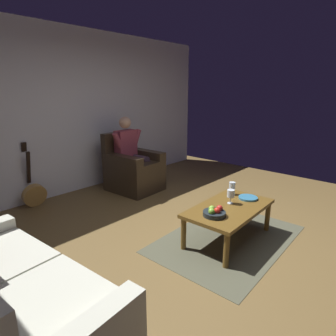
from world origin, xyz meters
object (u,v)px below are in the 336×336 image
armchair (133,170)px  wine_glass_near (231,194)px  coffee_table (229,211)px  guitar (34,193)px  wine_glass_far (232,186)px  person_seated (130,151)px  fruit_bowl (215,212)px  decorative_dish (248,198)px  couch (1,312)px

armchair → wine_glass_near: size_ratio=5.85×
coffee_table → guitar: size_ratio=1.18×
guitar → wine_glass_far: bearing=120.2°
wine_glass_near → wine_glass_far: wine_glass_near is taller
person_seated → fruit_bowl: (0.75, 2.25, -0.24)m
coffee_table → guitar: 2.95m
armchair → coffee_table: bearing=75.6°
wine_glass_near → decorative_dish: bearing=163.4°
wine_glass_far → coffee_table: bearing=26.4°
guitar → fruit_bowl: guitar is taller
person_seated → guitar: (1.52, -0.50, -0.49)m
guitar → wine_glass_near: (-1.20, 2.69, 0.32)m
couch → decorative_dish: size_ratio=7.51×
armchair → couch: (2.77, 1.91, -0.01)m
person_seated → coffee_table: bearing=75.8°
armchair → couch: 3.37m
wine_glass_near → coffee_table: bearing=24.3°
coffee_table → decorative_dish: (-0.38, 0.04, 0.07)m
armchair → fruit_bowl: size_ratio=4.12×
coffee_table → wine_glass_far: bearing=-153.6°
person_seated → wine_glass_near: size_ratio=7.48×
couch → fruit_bowl: bearing=76.8°
coffee_table → wine_glass_near: (-0.09, -0.04, 0.17)m
armchair → coffee_table: armchair is taller
person_seated → fruit_bowl: person_seated is taller
couch → coffee_table: bearing=78.2°
couch → coffee_table: couch is taller
person_seated → wine_glass_near: (0.33, 2.19, -0.17)m
coffee_table → decorative_dish: size_ratio=4.97×
person_seated → armchair: bearing=90.0°
armchair → coffee_table: size_ratio=0.87×
guitar → fruit_bowl: bearing=105.7°
fruit_bowl → decorative_dish: fruit_bowl is taller
armchair → person_seated: size_ratio=0.78×
guitar → wine_glass_near: size_ratio=5.71×
wine_glass_near → decorative_dish: 0.31m
decorative_dish → person_seated: bearing=-91.1°
wine_glass_near → wine_glass_far: (-0.28, -0.14, -0.00)m
coffee_table → wine_glass_near: wine_glass_near is taller
coffee_table → wine_glass_near: 0.20m
coffee_table → armchair: bearing=-100.9°
person_seated → couch: 3.41m
coffee_table → guitar: (1.10, -2.73, -0.15)m
guitar → decorative_dish: 3.15m
couch → guitar: size_ratio=1.78×
wine_glass_far → fruit_bowl: (0.71, 0.20, -0.07)m
guitar → coffee_table: bearing=112.0°
couch → wine_glass_near: 2.46m
armchair → wine_glass_near: (0.33, 2.15, 0.18)m
armchair → decorative_dish: bearing=85.3°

